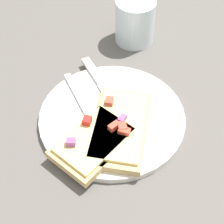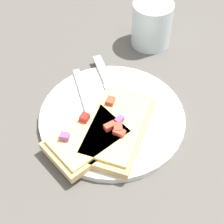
# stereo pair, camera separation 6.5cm
# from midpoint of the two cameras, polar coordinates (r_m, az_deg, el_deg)

# --- Properties ---
(ground_plane) EXTENTS (4.00, 4.00, 0.00)m
(ground_plane) POSITION_cam_midpoint_polar(r_m,az_deg,el_deg) (0.67, 2.79, -1.39)
(ground_plane) COLOR #56514C
(plate) EXTENTS (0.26, 0.26, 0.01)m
(plate) POSITION_cam_midpoint_polar(r_m,az_deg,el_deg) (0.66, 2.80, -1.06)
(plate) COLOR silver
(plate) RESTS_ON ground
(fork) EXTENTS (0.21, 0.03, 0.01)m
(fork) POSITION_cam_midpoint_polar(r_m,az_deg,el_deg) (0.66, -0.65, -0.42)
(fork) COLOR #B7B7BC
(fork) RESTS_ON plate
(knife) EXTENTS (0.21, 0.04, 0.01)m
(knife) POSITION_cam_midpoint_polar(r_m,az_deg,el_deg) (0.70, 2.26, 3.79)
(knife) COLOR #B7B7BC
(knife) RESTS_ON plate
(pizza_slice_main) EXTENTS (0.19, 0.16, 0.03)m
(pizza_slice_main) POSITION_cam_midpoint_polar(r_m,az_deg,el_deg) (0.63, 3.29, -2.71)
(pizza_slice_main) COLOR tan
(pizza_slice_main) RESTS_ON plate
(pizza_slice_corner) EXTENTS (0.14, 0.16, 0.03)m
(pizza_slice_corner) POSITION_cam_midpoint_polar(r_m,az_deg,el_deg) (0.61, -0.56, -4.34)
(pizza_slice_corner) COLOR tan
(pizza_slice_corner) RESTS_ON plate
(crumb_scatter) EXTENTS (0.01, 0.05, 0.01)m
(crumb_scatter) POSITION_cam_midpoint_polar(r_m,az_deg,el_deg) (0.65, 4.23, -0.62)
(crumb_scatter) COLOR tan
(crumb_scatter) RESTS_ON plate
(drinking_glass) EXTENTS (0.08, 0.08, 0.09)m
(drinking_glass) POSITION_cam_midpoint_polar(r_m,az_deg,el_deg) (0.80, 8.45, 13.05)
(drinking_glass) COLOR silver
(drinking_glass) RESTS_ON ground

